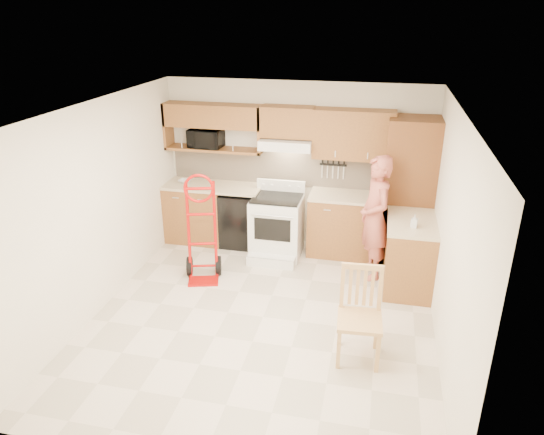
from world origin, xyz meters
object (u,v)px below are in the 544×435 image
(microwave, at_px, (206,138))
(person, at_px, (375,218))
(range, at_px, (276,222))
(hand_truck, at_px, (201,233))
(dining_chair, at_px, (360,317))

(microwave, xyz_separation_m, person, (2.60, -0.74, -0.77))
(range, relative_size, person, 0.63)
(microwave, relative_size, hand_truck, 0.37)
(person, xyz_separation_m, dining_chair, (-0.06, -1.87, -0.35))
(hand_truck, distance_m, dining_chair, 2.52)
(microwave, xyz_separation_m, range, (1.19, -0.44, -1.09))
(person, distance_m, hand_truck, 2.33)
(hand_truck, relative_size, dining_chair, 1.34)
(person, xyz_separation_m, hand_truck, (-2.24, -0.61, -0.18))
(microwave, distance_m, hand_truck, 1.69)
(range, height_order, hand_truck, hand_truck)
(range, xyz_separation_m, dining_chair, (1.35, -2.17, -0.03))
(person, height_order, dining_chair, person)
(range, xyz_separation_m, person, (1.41, -0.29, 0.32))
(microwave, bearing_deg, dining_chair, -41.91)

